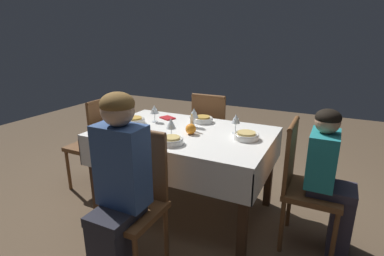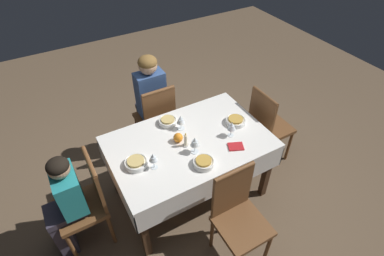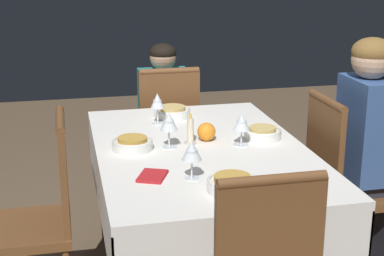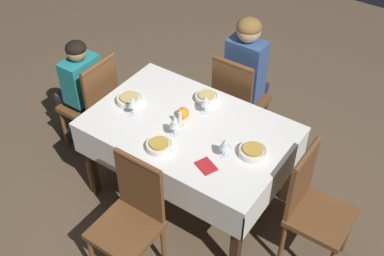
# 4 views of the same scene
# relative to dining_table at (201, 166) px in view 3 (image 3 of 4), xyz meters

# --- Properties ---
(dining_table) EXTENTS (1.42, 0.92, 0.73)m
(dining_table) POSITION_rel_dining_table_xyz_m (0.00, 0.00, 0.00)
(dining_table) COLOR white
(dining_table) RESTS_ON ground_plane
(chair_south) EXTENTS (0.39, 0.39, 0.93)m
(chair_south) POSITION_rel_dining_table_xyz_m (0.01, -0.71, -0.14)
(chair_south) COLOR brown
(chair_south) RESTS_ON ground_plane
(chair_east) EXTENTS (0.39, 0.39, 0.93)m
(chair_east) POSITION_rel_dining_table_xyz_m (0.96, -0.02, -0.14)
(chair_east) COLOR brown
(chair_east) RESTS_ON ground_plane
(chair_north) EXTENTS (0.39, 0.39, 0.93)m
(chair_north) POSITION_rel_dining_table_xyz_m (-0.04, 0.71, -0.14)
(chair_north) COLOR brown
(chair_north) RESTS_ON ground_plane
(person_adult_denim) EXTENTS (0.30, 0.34, 1.20)m
(person_adult_denim) POSITION_rel_dining_table_xyz_m (0.01, -0.86, 0.03)
(person_adult_denim) COLOR #282833
(person_adult_denim) RESTS_ON ground_plane
(person_child_teal) EXTENTS (0.33, 0.30, 1.04)m
(person_child_teal) POSITION_rel_dining_table_xyz_m (1.12, -0.02, -0.07)
(person_child_teal) COLOR #383342
(person_child_teal) RESTS_ON ground_plane
(bowl_south) EXTENTS (0.17, 0.17, 0.06)m
(bowl_south) POSITION_rel_dining_table_xyz_m (0.06, -0.31, 0.12)
(bowl_south) COLOR white
(bowl_south) RESTS_ON dining_table
(wine_glass_south) EXTENTS (0.07, 0.07, 0.15)m
(wine_glass_south) POSITION_rel_dining_table_xyz_m (-0.01, -0.18, 0.20)
(wine_glass_south) COLOR white
(wine_glass_south) RESTS_ON dining_table
(bowl_east) EXTENTS (0.19, 0.19, 0.06)m
(bowl_east) POSITION_rel_dining_table_xyz_m (0.51, 0.03, 0.12)
(bowl_east) COLOR white
(bowl_east) RESTS_ON dining_table
(wine_glass_east) EXTENTS (0.07, 0.07, 0.16)m
(wine_glass_east) POSITION_rel_dining_table_xyz_m (0.40, 0.13, 0.21)
(wine_glass_east) COLOR white
(wine_glass_east) RESTS_ON dining_table
(bowl_north) EXTENTS (0.18, 0.18, 0.06)m
(bowl_north) POSITION_rel_dining_table_xyz_m (0.03, 0.30, 0.12)
(bowl_north) COLOR white
(bowl_north) RESTS_ON dining_table
(wine_glass_north) EXTENTS (0.08, 0.08, 0.17)m
(wine_glass_north) POSITION_rel_dining_table_xyz_m (0.02, 0.14, 0.21)
(wine_glass_north) COLOR white
(wine_glass_north) RESTS_ON dining_table
(bowl_west) EXTENTS (0.19, 0.19, 0.06)m
(bowl_west) POSITION_rel_dining_table_xyz_m (-0.50, 0.00, 0.12)
(bowl_west) COLOR white
(bowl_west) RESTS_ON dining_table
(wine_glass_west) EXTENTS (0.08, 0.08, 0.15)m
(wine_glass_west) POSITION_rel_dining_table_xyz_m (-0.36, 0.12, 0.20)
(wine_glass_west) COLOR white
(wine_glass_west) RESTS_ON dining_table
(candle_centerpiece) EXTENTS (0.05, 0.05, 0.15)m
(candle_centerpiece) POSITION_rel_dining_table_xyz_m (0.05, 0.03, 0.14)
(candle_centerpiece) COLOR beige
(candle_centerpiece) RESTS_ON dining_table
(orange_fruit) EXTENTS (0.08, 0.08, 0.08)m
(orange_fruit) POSITION_rel_dining_table_xyz_m (0.08, -0.05, 0.13)
(orange_fruit) COLOR orange
(orange_fruit) RESTS_ON dining_table
(napkin_red_folded) EXTENTS (0.16, 0.14, 0.01)m
(napkin_red_folded) POSITION_rel_dining_table_xyz_m (-0.32, 0.27, 0.10)
(napkin_red_folded) COLOR red
(napkin_red_folded) RESTS_ON dining_table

